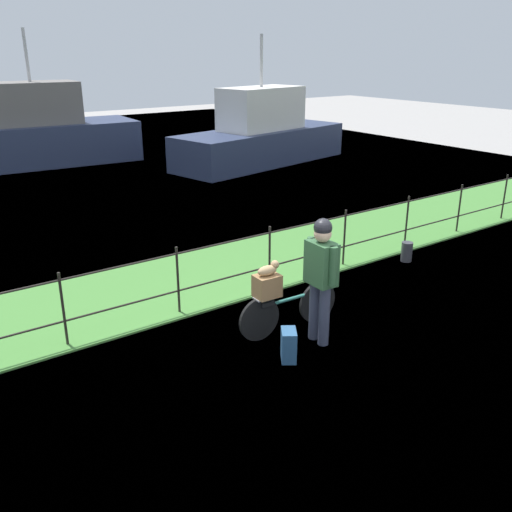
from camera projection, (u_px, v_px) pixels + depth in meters
The scene contains 12 objects.
ground_plane at pixel (326, 362), 6.88m from camera, with size 60.00×60.00×0.00m, color #9E9993.
grass_strip at pixel (194, 278), 9.36m from camera, with size 27.00×2.40×0.03m, color #478438.
harbor_water at pixel (41, 182), 16.17m from camera, with size 30.00×30.00×0.00m, color #60849E.
iron_fence at pixel (226, 263), 8.39m from camera, with size 18.04×0.04×1.03m.
bicycle_main at pixel (288, 309), 7.54m from camera, with size 1.57×0.18×0.60m.
wooden_crate at pixel (267, 286), 7.22m from camera, with size 0.33×0.25×0.30m, color olive.
terrier_dog at pixel (269, 269), 7.15m from camera, with size 0.32×0.15×0.18m.
cyclist_person at pixel (321, 270), 7.04m from camera, with size 0.28×0.54×1.68m.
backpack_on_paving at pixel (289, 345), 6.88m from camera, with size 0.28×0.18×0.40m, color #28517A.
mooring_bollard at pixel (407, 252), 10.10m from camera, with size 0.20×0.20×0.36m, color #38383D.
moored_boat_near at pixel (261, 136), 18.57m from camera, with size 6.71×3.29×4.06m.
moored_boat_mid at pixel (37, 135), 18.35m from camera, with size 6.49×2.74×4.23m.
Camera 1 is at (-4.20, -4.37, 3.63)m, focal length 39.25 mm.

